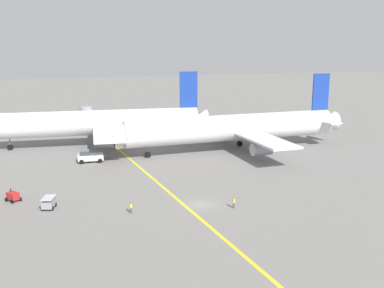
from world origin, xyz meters
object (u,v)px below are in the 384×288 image
at_px(jet_bridge, 91,116).
at_px(ground_crew_ramp_agent_by_cones, 131,208).
at_px(airliner_at_gate_left, 98,123).
at_px(airliner_being_pushed, 234,128).
at_px(gse_gpu_cart_small, 13,196).
at_px(gse_baggage_cart_near_cluster, 49,203).
at_px(ground_crew_wing_walker_right, 234,203).
at_px(pushback_tug, 90,156).

bearing_deg(jet_bridge, ground_crew_ramp_agent_by_cones, -93.59).
height_order(airliner_at_gate_left, jet_bridge, airliner_at_gate_left).
distance_m(airliner_being_pushed, gse_gpu_cart_small, 50.30).
bearing_deg(gse_baggage_cart_near_cluster, jet_bridge, 76.27).
bearing_deg(airliner_being_pushed, gse_gpu_cart_small, -158.51).
xyz_separation_m(airliner_being_pushed, gse_gpu_cart_small, (-46.61, -18.35, -4.48)).
height_order(airliner_at_gate_left, airliner_being_pushed, airliner_at_gate_left).
bearing_deg(ground_crew_wing_walker_right, ground_crew_ramp_agent_by_cones, 166.83).
relative_size(airliner_being_pushed, jet_bridge, 2.95).
bearing_deg(airliner_at_gate_left, ground_crew_ramp_agent_by_cones, -93.40).
height_order(airliner_at_gate_left, ground_crew_wing_walker_right, airliner_at_gate_left).
distance_m(gse_baggage_cart_near_cluster, jet_bridge, 63.18).
height_order(pushback_tug, gse_gpu_cart_small, pushback_tug).
distance_m(airliner_at_gate_left, ground_crew_ramp_agent_by_cones, 46.00).
relative_size(airliner_at_gate_left, gse_gpu_cart_small, 20.63).
bearing_deg(pushback_tug, ground_crew_ramp_agent_by_cones, -87.38).
xyz_separation_m(airliner_at_gate_left, pushback_tug, (-4.13, -14.68, -4.39)).
relative_size(airliner_being_pushed, ground_crew_wing_walker_right, 33.96).
relative_size(airliner_being_pushed, ground_crew_ramp_agent_by_cones, 33.88).
distance_m(airliner_being_pushed, jet_bridge, 46.25).
bearing_deg(gse_baggage_cart_near_cluster, airliner_at_gate_left, 71.20).
height_order(airliner_being_pushed, pushback_tug, airliner_being_pushed).
bearing_deg(gse_gpu_cart_small, pushback_tug, 54.03).
relative_size(airliner_at_gate_left, jet_bridge, 2.91).
xyz_separation_m(pushback_tug, gse_baggage_cart_near_cluster, (-9.33, -24.86, -0.31)).
bearing_deg(ground_crew_wing_walker_right, jet_bridge, 98.25).
bearing_deg(airliner_being_pushed, ground_crew_ramp_agent_by_cones, -136.17).
xyz_separation_m(pushback_tug, ground_crew_wing_walker_right, (15.92, -34.39, -0.33)).
bearing_deg(airliner_being_pushed, airliner_at_gate_left, 150.41).
bearing_deg(airliner_being_pushed, jet_bridge, 125.24).
distance_m(gse_baggage_cart_near_cluster, ground_crew_ramp_agent_by_cones, 12.38).
relative_size(airliner_at_gate_left, gse_baggage_cart_near_cluster, 17.51).
bearing_deg(gse_gpu_cart_small, airliner_being_pushed, 21.49).
relative_size(gse_baggage_cart_near_cluster, jet_bridge, 0.17).
height_order(gse_gpu_cart_small, jet_bridge, jet_bridge).
height_order(gse_gpu_cart_small, gse_baggage_cart_near_cluster, gse_gpu_cart_small).
bearing_deg(gse_gpu_cart_small, airliner_at_gate_left, 61.81).
height_order(airliner_being_pushed, gse_baggage_cart_near_cluster, airliner_being_pushed).
distance_m(airliner_at_gate_left, pushback_tug, 15.87).
distance_m(gse_gpu_cart_small, gse_baggage_cart_near_cluster, 7.17).
bearing_deg(ground_crew_wing_walker_right, airliner_at_gate_left, 103.51).
distance_m(ground_crew_wing_walker_right, jet_bridge, 71.63).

